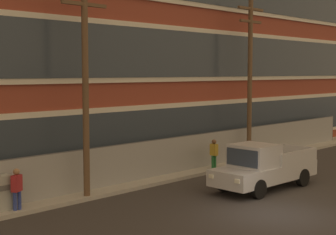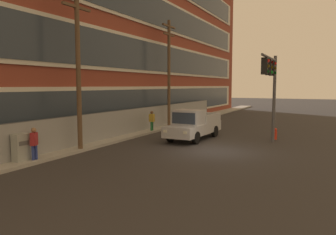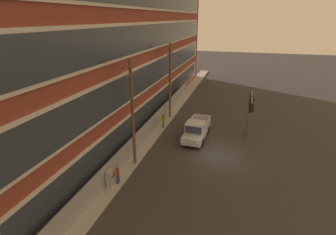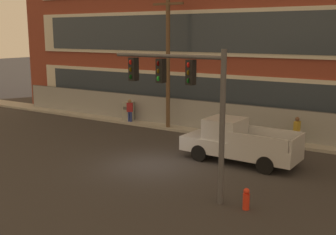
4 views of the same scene
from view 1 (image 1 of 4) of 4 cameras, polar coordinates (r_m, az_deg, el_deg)
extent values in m
plane|color=#333030|center=(19.34, 11.78, -10.53)|extent=(160.00, 160.00, 0.00)
cube|color=#9E9B93|center=(23.92, -3.47, -7.22)|extent=(80.00, 1.80, 0.16)
cube|color=beige|center=(29.92, 6.51, -0.74)|extent=(47.52, 0.10, 2.83)
cube|color=#2D3844|center=(29.89, 6.60, -0.75)|extent=(45.45, 0.06, 2.36)
cube|color=beige|center=(29.79, 6.58, 6.80)|extent=(47.52, 0.10, 2.83)
cube|color=#2D3844|center=(29.75, 6.68, 6.81)|extent=(45.45, 0.06, 2.36)
cube|color=gray|center=(24.82, -1.25, -4.70)|extent=(36.61, 0.04, 1.92)
cylinder|color=#4C4C51|center=(39.80, 17.76, -1.26)|extent=(0.06, 0.06, 1.92)
cylinder|color=#4C4C51|center=(24.67, -1.25, -2.50)|extent=(36.61, 0.05, 0.05)
cube|color=#B2B5BA|center=(23.27, 10.67, -5.96)|extent=(5.65, 2.16, 0.70)
cube|color=#B2B5BA|center=(22.51, 9.55, -4.17)|extent=(1.74, 1.85, 0.96)
cube|color=#283342|center=(21.83, 8.21, -4.43)|extent=(0.12, 1.60, 0.72)
cube|color=#B2B5BA|center=(23.70, 14.26, -4.28)|extent=(2.79, 0.23, 0.56)
cube|color=#B2B5BA|center=(24.70, 10.65, -3.84)|extent=(2.79, 0.23, 0.56)
cube|color=#B2B5BA|center=(25.43, 14.28, -3.66)|extent=(0.17, 1.87, 0.56)
cylinder|color=black|center=(21.51, 10.00, -7.81)|extent=(0.81, 0.29, 0.80)
cylinder|color=black|center=(22.57, 6.31, -7.15)|extent=(0.81, 0.29, 0.80)
cylinder|color=black|center=(24.24, 14.69, -6.44)|extent=(0.81, 0.29, 0.80)
cylinder|color=black|center=(25.19, 11.20, -5.94)|extent=(0.81, 0.29, 0.80)
cube|color=white|center=(20.65, 7.68, -7.03)|extent=(0.07, 0.24, 0.16)
cube|color=white|center=(21.50, 4.81, -6.52)|extent=(0.07, 0.24, 0.16)
cylinder|color=brown|center=(20.79, -9.13, 3.20)|extent=(0.26, 0.26, 9.02)
cube|color=brown|center=(20.95, -9.26, 12.30)|extent=(2.13, 0.14, 0.14)
cylinder|color=brown|center=(29.34, 9.05, 3.86)|extent=(0.26, 0.26, 9.17)
cube|color=brown|center=(29.54, 9.16, 11.81)|extent=(2.29, 0.14, 0.14)
cube|color=brown|center=(29.47, 9.14, 10.46)|extent=(1.95, 0.14, 0.14)
cube|color=#939993|center=(19.74, -18.07, -8.19)|extent=(0.73, 0.43, 1.44)
cube|color=#515151|center=(19.49, -17.78, -7.49)|extent=(0.51, 0.02, 0.20)
cylinder|color=#236B38|center=(26.87, 4.98, -5.12)|extent=(0.14, 0.14, 0.85)
cylinder|color=#236B38|center=(27.01, 5.22, -5.07)|extent=(0.14, 0.14, 0.85)
cube|color=#B7932D|center=(26.83, 5.12, -3.57)|extent=(0.29, 0.43, 0.60)
sphere|color=brown|center=(26.77, 5.12, -2.68)|extent=(0.24, 0.24, 0.24)
cylinder|color=navy|center=(19.65, -16.60, -9.10)|extent=(0.14, 0.14, 0.85)
cylinder|color=navy|center=(19.74, -16.14, -9.03)|extent=(0.14, 0.14, 0.85)
cube|color=maroon|center=(19.54, -16.42, -7.00)|extent=(0.47, 0.40, 0.60)
sphere|color=#8C6647|center=(19.45, -16.45, -5.79)|extent=(0.24, 0.24, 0.24)
camera|label=2|loc=(4.78, -63.11, -16.14)|focal=35.00mm
camera|label=3|loc=(12.09, -83.03, 34.35)|focal=28.00mm
camera|label=4|loc=(27.25, 56.13, 4.70)|focal=45.00mm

